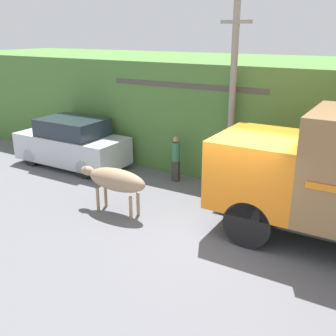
% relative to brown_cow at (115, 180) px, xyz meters
% --- Properties ---
extents(ground_plane, '(60.00, 60.00, 0.00)m').
position_rel_brown_cow_xyz_m(ground_plane, '(3.16, 0.29, -0.96)').
color(ground_plane, slate).
extents(hillside_embankment, '(32.00, 6.44, 3.81)m').
position_rel_brown_cow_xyz_m(hillside_embankment, '(3.16, 6.78, 0.95)').
color(hillside_embankment, '#4C7A38').
rests_on(hillside_embankment, ground_plane).
extents(building_backdrop, '(5.59, 2.70, 3.19)m').
position_rel_brown_cow_xyz_m(building_backdrop, '(0.18, 4.89, 0.65)').
color(building_backdrop, '#99ADB7').
rests_on(building_backdrop, ground_plane).
extents(brown_cow, '(2.17, 0.62, 1.28)m').
position_rel_brown_cow_xyz_m(brown_cow, '(0.00, 0.00, 0.00)').
color(brown_cow, '#9E7F60').
rests_on(brown_cow, ground_plane).
extents(parked_suv, '(4.26, 1.82, 1.79)m').
position_rel_brown_cow_xyz_m(parked_suv, '(-3.90, 2.39, -0.10)').
color(parked_suv, silver).
rests_on(parked_suv, ground_plane).
extents(pedestrian_on_hill, '(0.28, 0.28, 1.55)m').
position_rel_brown_cow_xyz_m(pedestrian_on_hill, '(0.21, 2.95, -0.10)').
color(pedestrian_on_hill, '#38332D').
rests_on(pedestrian_on_hill, ground_plane).
extents(utility_pole, '(0.90, 0.20, 5.72)m').
position_rel_brown_cow_xyz_m(utility_pole, '(1.94, 3.31, 2.03)').
color(utility_pole, gray).
rests_on(utility_pole, ground_plane).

